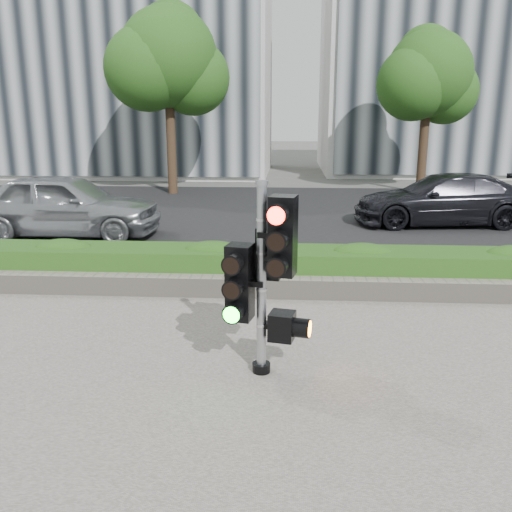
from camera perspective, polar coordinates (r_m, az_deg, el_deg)
name	(u,v)px	position (r m, az deg, el deg)	size (l,w,h in m)	color
ground	(274,343)	(7.61, 1.95, -9.13)	(120.00, 120.00, 0.00)	#51514C
sidewalk	(267,449)	(5.41, 1.14, -19.69)	(16.00, 11.00, 0.03)	#9E9389
road	(284,214)	(17.24, 2.92, 4.40)	(60.00, 13.00, 0.02)	black
curb	(279,274)	(10.55, 2.45, -1.93)	(60.00, 0.25, 0.12)	gray
stone_wall	(278,287)	(9.32, 2.30, -3.29)	(12.00, 0.32, 0.34)	gray
hedge	(279,267)	(9.89, 2.40, -1.20)	(12.00, 1.00, 0.68)	#428529
building_left	(117,28)	(31.65, -14.44, 22.26)	(16.00, 9.00, 15.00)	#B7B7B2
building_right	(490,59)	(33.88, 23.44, 18.46)	(18.00, 10.00, 12.00)	#B7B7B2
tree_left	(168,61)	(22.12, -9.26, 19.59)	(4.61, 4.03, 7.34)	black
tree_right	(428,77)	(23.18, 17.62, 17.48)	(4.10, 3.58, 6.53)	black
traffic_signal	(265,270)	(6.31, 0.95, -1.46)	(0.84, 0.67, 2.33)	black
car_silver	(65,205)	(14.73, -19.46, 5.10)	(1.93, 4.80, 1.64)	#A1A3A8
car_dark	(443,199)	(16.36, 19.07, 5.66)	(2.02, 4.97, 1.44)	black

